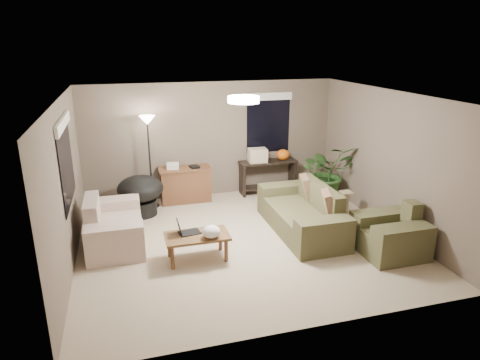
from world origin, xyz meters
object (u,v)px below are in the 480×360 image
object	(u,v)px
loveseat	(113,228)
main_sofa	(303,215)
floor_lamp	(148,131)
coffee_table	(197,238)
papasan_chair	(141,193)
armchair	(390,236)
houseplant	(326,178)
cat_scratching_post	(345,205)
console_table	(268,174)
desk	(185,184)

from	to	relation	value
loveseat	main_sofa	bearing A→B (deg)	-6.08
floor_lamp	main_sofa	bearing A→B (deg)	-37.50
coffee_table	papasan_chair	size ratio (longest dim) A/B	1.09
loveseat	armchair	bearing A→B (deg)	-19.47
loveseat	floor_lamp	world-z (taller)	floor_lamp
houseplant	cat_scratching_post	distance (m)	0.95
console_table	main_sofa	bearing A→B (deg)	-91.42
main_sofa	cat_scratching_post	size ratio (longest dim) A/B	4.40
coffee_table	desk	xyz separation A→B (m)	(0.22, 2.64, 0.02)
desk	floor_lamp	size ratio (longest dim) A/B	0.58
armchair	papasan_chair	world-z (taller)	armchair
floor_lamp	cat_scratching_post	bearing A→B (deg)	-22.96
coffee_table	armchair	bearing A→B (deg)	-11.55
papasan_chair	cat_scratching_post	world-z (taller)	papasan_chair
papasan_chair	cat_scratching_post	size ratio (longest dim) A/B	1.84
armchair	cat_scratching_post	bearing A→B (deg)	87.35
console_table	houseplant	size ratio (longest dim) A/B	1.04
armchair	coffee_table	xyz separation A→B (m)	(-3.07, 0.63, 0.06)
coffee_table	desk	distance (m)	2.65
coffee_table	loveseat	bearing A→B (deg)	144.57
console_table	floor_lamp	distance (m)	2.85
coffee_table	papasan_chair	bearing A→B (deg)	109.28
desk	console_table	xyz separation A→B (m)	(1.88, 0.03, 0.06)
loveseat	armchair	world-z (taller)	same
desk	cat_scratching_post	world-z (taller)	desk
coffee_table	cat_scratching_post	distance (m)	3.29
papasan_chair	cat_scratching_post	bearing A→B (deg)	-16.45
loveseat	papasan_chair	xyz separation A→B (m)	(0.54, 1.21, 0.17)
desk	loveseat	bearing A→B (deg)	-131.10
coffee_table	cat_scratching_post	size ratio (longest dim) A/B	2.00
armchair	cat_scratching_post	world-z (taller)	armchair
armchair	desk	bearing A→B (deg)	131.10
main_sofa	coffee_table	world-z (taller)	main_sofa
armchair	houseplant	xyz separation A→B (m)	(0.08, 2.51, 0.19)
armchair	cat_scratching_post	distance (m)	1.60
main_sofa	floor_lamp	size ratio (longest dim) A/B	1.15
coffee_table	console_table	world-z (taller)	console_table
desk	houseplant	bearing A→B (deg)	-14.46
armchair	console_table	world-z (taller)	armchair
loveseat	coffee_table	distance (m)	1.57
coffee_table	console_table	bearing A→B (deg)	51.71
desk	houseplant	world-z (taller)	houseplant
papasan_chair	coffee_table	bearing A→B (deg)	-70.72
main_sofa	armchair	size ratio (longest dim) A/B	2.20
main_sofa	desk	xyz separation A→B (m)	(-1.83, 2.08, 0.08)
main_sofa	floor_lamp	bearing A→B (deg)	142.50
loveseat	floor_lamp	xyz separation A→B (m)	(0.78, 1.60, 1.30)
houseplant	console_table	bearing A→B (deg)	143.06
cat_scratching_post	desk	bearing A→B (deg)	150.30
armchair	papasan_chair	xyz separation A→B (m)	(-3.81, 2.74, 0.17)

